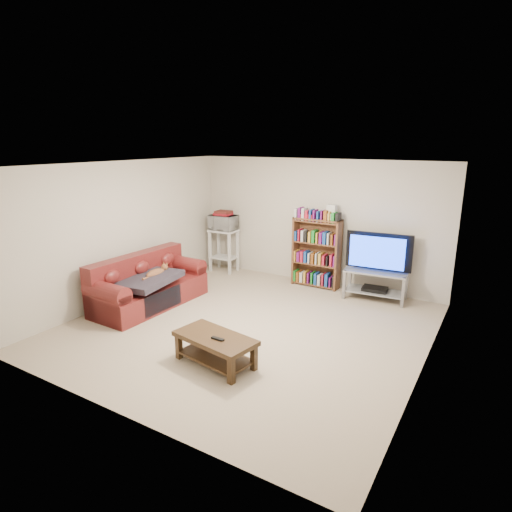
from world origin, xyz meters
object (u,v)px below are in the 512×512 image
Objects in this scene: coffee_table at (215,345)px; sofa at (147,287)px; tv_stand at (375,280)px; bookshelf at (316,252)px.

sofa is at bearing 163.91° from coffee_table.
sofa is 3.97m from tv_stand.
tv_stand reaches higher than coffee_table.
sofa is 1.86× the size of tv_stand.
bookshelf reaches higher than tv_stand.
tv_stand is 0.83× the size of bookshelf.
tv_stand is at bearing 35.77° from sofa.
coffee_table is 3.46m from tv_stand.
tv_stand is (3.28, 2.23, 0.05)m from sofa.
coffee_table is 0.85× the size of bookshelf.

